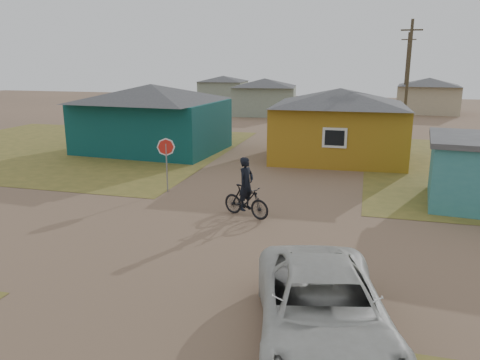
# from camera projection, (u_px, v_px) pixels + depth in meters

# --- Properties ---
(ground) EXTENTS (120.00, 120.00, 0.00)m
(ground) POSITION_uv_depth(u_px,v_px,m) (220.00, 247.00, 13.86)
(ground) COLOR #82634B
(grass_nw) EXTENTS (20.00, 18.00, 0.00)m
(grass_nw) POSITION_uv_depth(u_px,v_px,m) (70.00, 148.00, 29.54)
(grass_nw) COLOR olive
(grass_nw) RESTS_ON ground
(house_teal) EXTENTS (8.93, 7.08, 4.00)m
(house_teal) POSITION_uv_depth(u_px,v_px,m) (152.00, 117.00, 28.11)
(house_teal) COLOR #0A3939
(house_teal) RESTS_ON ground
(house_yellow) EXTENTS (7.72, 6.76, 3.90)m
(house_yellow) POSITION_uv_depth(u_px,v_px,m) (339.00, 123.00, 25.82)
(house_yellow) COLOR #A07218
(house_yellow) RESTS_ON ground
(house_pale_west) EXTENTS (7.04, 6.15, 3.60)m
(house_pale_west) POSITION_uv_depth(u_px,v_px,m) (265.00, 96.00, 46.69)
(house_pale_west) COLOR gray
(house_pale_west) RESTS_ON ground
(house_beige_east) EXTENTS (6.95, 6.05, 3.60)m
(house_beige_east) POSITION_uv_depth(u_px,v_px,m) (428.00, 95.00, 48.28)
(house_beige_east) COLOR tan
(house_beige_east) RESTS_ON ground
(house_pale_north) EXTENTS (6.28, 5.81, 3.40)m
(house_pale_north) POSITION_uv_depth(u_px,v_px,m) (223.00, 89.00, 59.95)
(house_pale_north) COLOR gray
(house_pale_north) RESTS_ON ground
(utility_pole_near) EXTENTS (1.40, 0.20, 8.00)m
(utility_pole_near) POSITION_uv_depth(u_px,v_px,m) (408.00, 79.00, 31.76)
(utility_pole_near) COLOR #453929
(utility_pole_near) RESTS_ON ground
(utility_pole_far) EXTENTS (1.40, 0.20, 8.00)m
(utility_pole_far) POSITION_uv_depth(u_px,v_px,m) (406.00, 73.00, 46.47)
(utility_pole_far) COLOR #453929
(utility_pole_far) RESTS_ON ground
(stop_sign) EXTENTS (0.75, 0.08, 2.29)m
(stop_sign) POSITION_uv_depth(u_px,v_px,m) (166.00, 152.00, 19.25)
(stop_sign) COLOR gray
(stop_sign) RESTS_ON ground
(cyclist) EXTENTS (1.96, 1.20, 2.14)m
(cyclist) POSITION_uv_depth(u_px,v_px,m) (246.00, 195.00, 16.37)
(cyclist) COLOR black
(cyclist) RESTS_ON ground
(vehicle) EXTENTS (3.59, 5.74, 1.48)m
(vehicle) POSITION_uv_depth(u_px,v_px,m) (323.00, 310.00, 8.97)
(vehicle) COLOR beige
(vehicle) RESTS_ON ground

